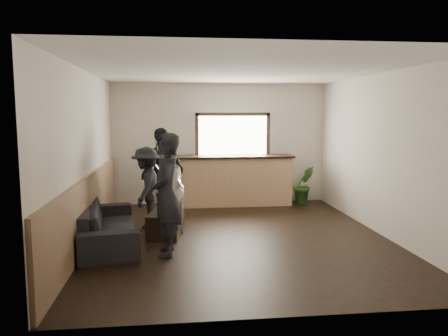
{
  "coord_description": "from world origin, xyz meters",
  "views": [
    {
      "loc": [
        -1.08,
        -7.19,
        2.09
      ],
      "look_at": [
        -0.2,
        0.4,
        1.15
      ],
      "focal_mm": 35.0,
      "sensor_mm": 36.0,
      "label": 1
    }
  ],
  "objects": [
    {
      "name": "person_d",
      "position": [
        -1.3,
        1.55,
        0.91
      ],
      "size": [
        1.08,
        1.06,
        1.83
      ],
      "rotation": [
        0.0,
        0.0,
        -2.38
      ],
      "color": "black",
      "rests_on": "ground"
    },
    {
      "name": "cup_a",
      "position": [
        -1.24,
        0.52,
        0.46
      ],
      "size": [
        0.16,
        0.16,
        0.09
      ],
      "primitive_type": "imported",
      "rotation": [
        0.0,
        0.0,
        1.05
      ],
      "color": "silver",
      "rests_on": "coffee_table"
    },
    {
      "name": "room_shell",
      "position": [
        -0.74,
        0.0,
        1.47
      ],
      "size": [
        5.01,
        6.01,
        2.8
      ],
      "color": "silver",
      "rests_on": "ground"
    },
    {
      "name": "bar_counter",
      "position": [
        0.3,
        2.7,
        0.64
      ],
      "size": [
        2.7,
        0.68,
        2.13
      ],
      "color": "tan",
      "rests_on": "ground"
    },
    {
      "name": "person_b",
      "position": [
        -1.21,
        0.13,
        0.81
      ],
      "size": [
        0.86,
        0.96,
        1.62
      ],
      "rotation": [
        0.0,
        0.0,
        -1.95
      ],
      "color": "beige",
      "rests_on": "ground"
    },
    {
      "name": "sofa",
      "position": [
        -2.15,
        -0.16,
        0.32
      ],
      "size": [
        1.2,
        2.32,
        0.65
      ],
      "primitive_type": "imported",
      "rotation": [
        0.0,
        0.0,
        1.73
      ],
      "color": "black",
      "rests_on": "ground"
    },
    {
      "name": "person_a",
      "position": [
        -1.2,
        -0.8,
        0.91
      ],
      "size": [
        0.49,
        0.67,
        1.82
      ],
      "rotation": [
        0.0,
        0.0,
        -1.56
      ],
      "color": "black",
      "rests_on": "ground"
    },
    {
      "name": "cup_b",
      "position": [
        -1.18,
        0.12,
        0.46
      ],
      "size": [
        0.13,
        0.13,
        0.09
      ],
      "primitive_type": "imported",
      "rotation": [
        0.0,
        0.0,
        5.17
      ],
      "color": "silver",
      "rests_on": "coffee_table"
    },
    {
      "name": "person_c",
      "position": [
        -1.58,
        0.87,
        0.75
      ],
      "size": [
        0.69,
        1.04,
        1.5
      ],
      "rotation": [
        0.0,
        0.0,
        -1.72
      ],
      "color": "black",
      "rests_on": "ground"
    },
    {
      "name": "potted_plant",
      "position": [
        1.94,
        2.63,
        0.44
      ],
      "size": [
        0.54,
        0.46,
        0.89
      ],
      "primitive_type": "imported",
      "rotation": [
        0.0,
        0.0,
        0.14
      ],
      "color": "#2D6623",
      "rests_on": "ground"
    },
    {
      "name": "ground",
      "position": [
        0.0,
        0.0,
        0.0
      ],
      "size": [
        5.0,
        6.0,
        0.01
      ],
      "primitive_type": "cube",
      "color": "black"
    },
    {
      "name": "coffee_table",
      "position": [
        -1.22,
        0.28,
        0.21
      ],
      "size": [
        0.67,
        1.01,
        0.42
      ],
      "primitive_type": "cube",
      "rotation": [
        0.0,
        0.0,
        -0.17
      ],
      "color": "black",
      "rests_on": "ground"
    }
  ]
}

